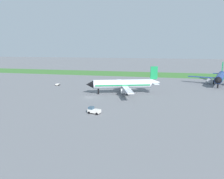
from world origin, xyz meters
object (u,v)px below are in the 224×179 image
Objects in this scene: airplane_midfield_jet at (124,84)px; pushback_tug_midfield at (94,110)px; airplane_parked_jet_far at (220,77)px; baggage_cart_near_gate at (58,84)px.

airplane_midfield_jet is 7.88× the size of pushback_tug_midfield.
airplane_parked_jet_far is 7.72× the size of pushback_tug_midfield.
airplane_midfield_jet is at bearing -36.91° from airplane_parked_jet_far.
airplane_parked_jet_far is 82.30m from baggage_cart_near_gate.
baggage_cart_near_gate is at bearing -39.80° from pushback_tug_midfield.
baggage_cart_near_gate is 0.66× the size of pushback_tug_midfield.
pushback_tug_midfield reaches higher than baggage_cart_near_gate.
pushback_tug_midfield is at bearing -21.25° from airplane_parked_jet_far.
airplane_parked_jet_far is at bearing -117.65° from pushback_tug_midfield.
airplane_midfield_jet reaches higher than pushback_tug_midfield.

